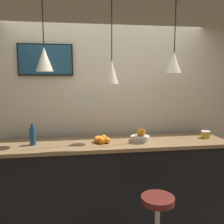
{
  "coord_description": "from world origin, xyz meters",
  "views": [
    {
      "loc": [
        -0.43,
        -2.18,
        1.86
      ],
      "look_at": [
        0.0,
        0.6,
        1.46
      ],
      "focal_mm": 40.0,
      "sensor_mm": 36.0,
      "label": 1
    }
  ],
  "objects_px": {
    "mounted_tv": "(46,60)",
    "fruit_bowl": "(140,136)",
    "juice_bottle": "(33,136)",
    "spread_jar": "(206,135)"
  },
  "relations": [
    {
      "from": "mounted_tv",
      "to": "fruit_bowl",
      "type": "bearing_deg",
      "value": -17.89
    },
    {
      "from": "fruit_bowl",
      "to": "juice_bottle",
      "type": "xyz_separation_m",
      "value": [
        -1.23,
        -0.0,
        0.05
      ]
    },
    {
      "from": "juice_bottle",
      "to": "mounted_tv",
      "type": "distance_m",
      "value": 0.93
    },
    {
      "from": "fruit_bowl",
      "to": "mounted_tv",
      "type": "xyz_separation_m",
      "value": [
        -1.09,
        0.35,
        0.9
      ]
    },
    {
      "from": "fruit_bowl",
      "to": "juice_bottle",
      "type": "distance_m",
      "value": 1.23
    },
    {
      "from": "fruit_bowl",
      "to": "juice_bottle",
      "type": "height_order",
      "value": "juice_bottle"
    },
    {
      "from": "juice_bottle",
      "to": "spread_jar",
      "type": "height_order",
      "value": "juice_bottle"
    },
    {
      "from": "juice_bottle",
      "to": "spread_jar",
      "type": "distance_m",
      "value": 2.05
    },
    {
      "from": "mounted_tv",
      "to": "spread_jar",
      "type": "bearing_deg",
      "value": -10.56
    },
    {
      "from": "fruit_bowl",
      "to": "juice_bottle",
      "type": "relative_size",
      "value": 0.92
    }
  ]
}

